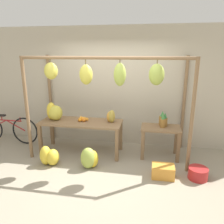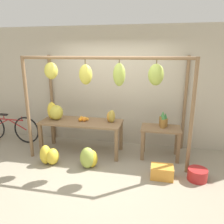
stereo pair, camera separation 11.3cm
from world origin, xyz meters
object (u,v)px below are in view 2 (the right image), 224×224
at_px(pineapple_cluster, 163,121).
at_px(banana_pile_ground_left, 49,156).
at_px(banana_pile_ground_right, 89,159).
at_px(blue_bucket, 197,175).
at_px(fruit_crate_white, 162,172).
at_px(orange_pile, 83,119).
at_px(banana_pile_on_table, 55,112).
at_px(parked_bicycle, 9,128).
at_px(papaya_pile, 111,117).

distance_m(pineapple_cluster, banana_pile_ground_left, 2.48).
distance_m(banana_pile_ground_right, blue_bucket, 2.04).
xyz_separation_m(banana_pile_ground_left, fruit_crate_white, (2.24, -0.07, -0.07)).
bearing_deg(fruit_crate_white, orange_pile, 155.60).
distance_m(banana_pile_on_table, blue_bucket, 3.20).
xyz_separation_m(parked_bicycle, papaya_pile, (2.67, -0.15, 0.51)).
distance_m(blue_bucket, papaya_pile, 2.03).
bearing_deg(banana_pile_ground_right, papaya_pile, 66.91).
bearing_deg(orange_pile, pineapple_cluster, 4.34).
height_order(banana_pile_ground_left, blue_bucket, banana_pile_ground_left).
xyz_separation_m(fruit_crate_white, blue_bucket, (0.62, 0.06, -0.01)).
xyz_separation_m(banana_pile_on_table, fruit_crate_white, (2.39, -0.75, -0.80)).
xyz_separation_m(pineapple_cluster, blue_bucket, (0.62, -0.86, -0.70)).
height_order(orange_pile, fruit_crate_white, orange_pile).
xyz_separation_m(pineapple_cluster, papaya_pile, (-1.11, -0.12, 0.06)).
height_order(banana_pile_ground_left, banana_pile_ground_right, banana_pile_ground_right).
xyz_separation_m(orange_pile, parked_bicycle, (-2.04, 0.17, -0.42)).
relative_size(banana_pile_ground_left, fruit_crate_white, 1.00).
bearing_deg(orange_pile, banana_pile_ground_right, -64.79).
xyz_separation_m(pineapple_cluster, fruit_crate_white, (-0.00, -0.92, -0.69)).
bearing_deg(parked_bicycle, banana_pile_on_table, -8.38).
height_order(pineapple_cluster, parked_bicycle, pineapple_cluster).
height_order(pineapple_cluster, papaya_pile, papaya_pile).
relative_size(fruit_crate_white, papaya_pile, 1.44).
bearing_deg(papaya_pile, parked_bicycle, 176.74).
distance_m(banana_pile_ground_right, parked_bicycle, 2.52).
distance_m(pineapple_cluster, banana_pile_ground_right, 1.75).
bearing_deg(banana_pile_ground_left, banana_pile_ground_right, 2.11).
relative_size(pineapple_cluster, parked_bicycle, 0.19).
bearing_deg(pineapple_cluster, parked_bicycle, 179.45).
relative_size(orange_pile, pineapple_cluster, 0.69).
xyz_separation_m(banana_pile_on_table, parked_bicycle, (-1.38, 0.20, -0.56)).
relative_size(orange_pile, banana_pile_ground_right, 0.52).
distance_m(banana_pile_ground_left, banana_pile_ground_right, 0.83).
relative_size(fruit_crate_white, blue_bucket, 1.17).
distance_m(banana_pile_on_table, fruit_crate_white, 2.63).
bearing_deg(banana_pile_ground_right, parked_bicycle, 160.05).
bearing_deg(papaya_pile, fruit_crate_white, -35.91).
bearing_deg(orange_pile, fruit_crate_white, -24.40).
bearing_deg(banana_pile_ground_left, pineapple_cluster, 20.80).
relative_size(orange_pile, banana_pile_ground_left, 0.55).
distance_m(orange_pile, banana_pile_ground_right, 0.96).
xyz_separation_m(banana_pile_ground_right, papaya_pile, (0.30, 0.71, 0.68)).
xyz_separation_m(orange_pile, banana_pile_ground_right, (0.32, -0.69, -0.59)).
xyz_separation_m(orange_pile, fruit_crate_white, (1.74, -0.79, -0.66)).
distance_m(orange_pile, blue_bucket, 2.56).
bearing_deg(banana_pile_on_table, orange_pile, 3.09).
relative_size(blue_bucket, papaya_pile, 1.22).
bearing_deg(banana_pile_ground_left, banana_pile_on_table, 102.52).
distance_m(orange_pile, parked_bicycle, 2.09).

